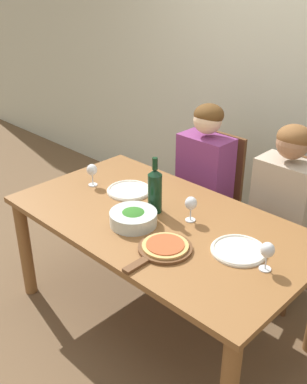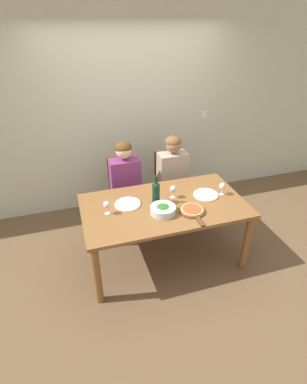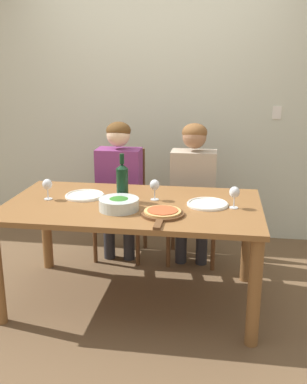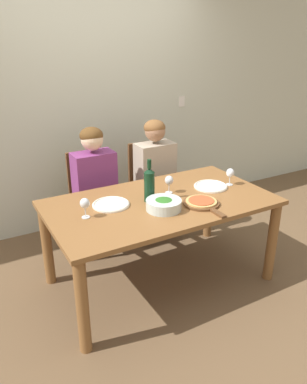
{
  "view_description": "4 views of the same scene",
  "coord_description": "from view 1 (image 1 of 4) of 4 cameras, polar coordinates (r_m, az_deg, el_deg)",
  "views": [
    {
      "loc": [
        1.54,
        -1.64,
        2.06
      ],
      "look_at": [
        -0.08,
        0.03,
        0.88
      ],
      "focal_mm": 42.0,
      "sensor_mm": 36.0,
      "label": 1
    },
    {
      "loc": [
        -0.92,
        -2.58,
        2.55
      ],
      "look_at": [
        -0.1,
        0.05,
        0.9
      ],
      "focal_mm": 28.0,
      "sensor_mm": 36.0,
      "label": 2
    },
    {
      "loc": [
        0.59,
        -2.94,
        1.7
      ],
      "look_at": [
        0.13,
        0.11,
        0.81
      ],
      "focal_mm": 42.0,
      "sensor_mm": 36.0,
      "label": 3
    },
    {
      "loc": [
        -1.38,
        -2.34,
        1.95
      ],
      "look_at": [
        -0.02,
        0.08,
        0.8
      ],
      "focal_mm": 35.0,
      "sensor_mm": 36.0,
      "label": 4
    }
  ],
  "objects": [
    {
      "name": "chair_left",
      "position": [
        3.45,
        7.36,
        -0.13
      ],
      "size": [
        0.42,
        0.42,
        0.96
      ],
      "color": "brown",
      "rests_on": "ground"
    },
    {
      "name": "chair_right",
      "position": [
        3.16,
        16.66,
        -3.84
      ],
      "size": [
        0.42,
        0.42,
        0.96
      ],
      "color": "brown",
      "rests_on": "ground"
    },
    {
      "name": "pizza_on_board",
      "position": [
        2.32,
        1.34,
        -7.1
      ],
      "size": [
        0.28,
        0.42,
        0.04
      ],
      "color": "brown",
      "rests_on": "dining_table"
    },
    {
      "name": "ground_plane",
      "position": [
        3.05,
        0.72,
        -15.62
      ],
      "size": [
        40.0,
        40.0,
        0.0
      ],
      "primitive_type": "plane",
      "color": "brown"
    },
    {
      "name": "wine_bottle",
      "position": [
        2.61,
        0.18,
        0.28
      ],
      "size": [
        0.08,
        0.08,
        0.34
      ],
      "color": "black",
      "rests_on": "dining_table"
    },
    {
      "name": "wine_glass_centre",
      "position": [
        2.54,
        4.77,
        -1.57
      ],
      "size": [
        0.07,
        0.07,
        0.15
      ],
      "color": "silver",
      "rests_on": "dining_table"
    },
    {
      "name": "dinner_plate_right",
      "position": [
        2.35,
        10.77,
        -7.25
      ],
      "size": [
        0.29,
        0.29,
        0.02
      ],
      "color": "silver",
      "rests_on": "dining_table"
    },
    {
      "name": "dinner_plate_left",
      "position": [
        2.91,
        -3.12,
        0.23
      ],
      "size": [
        0.29,
        0.29,
        0.02
      ],
      "color": "silver",
      "rests_on": "dining_table"
    },
    {
      "name": "wine_glass_left",
      "position": [
        2.97,
        -7.82,
        2.68
      ],
      "size": [
        0.07,
        0.07,
        0.15
      ],
      "color": "silver",
      "rests_on": "dining_table"
    },
    {
      "name": "wine_glass_right",
      "position": [
        2.2,
        14.26,
        -7.3
      ],
      "size": [
        0.07,
        0.07,
        0.15
      ],
      "color": "silver",
      "rests_on": "dining_table"
    },
    {
      "name": "broccoli_bowl",
      "position": [
        2.53,
        -2.57,
        -3.3
      ],
      "size": [
        0.27,
        0.27,
        0.09
      ],
      "color": "silver",
      "rests_on": "dining_table"
    },
    {
      "name": "dining_table",
      "position": [
        2.66,
        0.8,
        -5.36
      ],
      "size": [
        1.79,
        0.99,
        0.75
      ],
      "color": "brown",
      "rests_on": "ground"
    },
    {
      "name": "back_wall",
      "position": [
        3.5,
        17.66,
        13.95
      ],
      "size": [
        10.0,
        0.06,
        2.7
      ],
      "color": "beige",
      "rests_on": "ground"
    },
    {
      "name": "person_man",
      "position": [
        2.96,
        16.15,
        -0.9
      ],
      "size": [
        0.47,
        0.51,
        1.22
      ],
      "color": "#28282D",
      "rests_on": "ground"
    },
    {
      "name": "person_woman",
      "position": [
        3.27,
        6.36,
        2.76
      ],
      "size": [
        0.47,
        0.51,
        1.22
      ],
      "color": "#28282D",
      "rests_on": "ground"
    }
  ]
}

